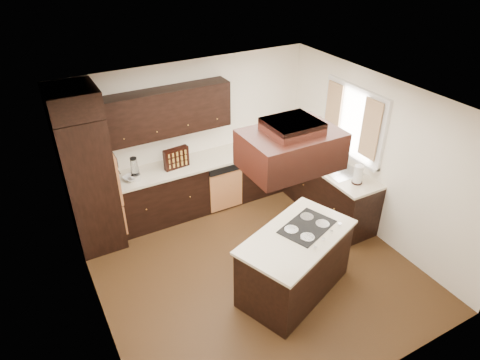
{
  "coord_description": "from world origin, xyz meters",
  "views": [
    {
      "loc": [
        -2.4,
        -3.94,
        4.32
      ],
      "look_at": [
        0.1,
        0.6,
        1.15
      ],
      "focal_mm": 32.0,
      "sensor_mm": 36.0,
      "label": 1
    }
  ],
  "objects_px": {
    "spice_rack": "(176,158)",
    "oven_column": "(90,183)",
    "range_hood": "(291,149)",
    "island": "(295,264)"
  },
  "relations": [
    {
      "from": "oven_column",
      "to": "range_hood",
      "type": "xyz_separation_m",
      "value": [
        1.88,
        -2.25,
        1.1
      ]
    },
    {
      "from": "range_hood",
      "to": "island",
      "type": "bearing_deg",
      "value": -14.64
    },
    {
      "from": "island",
      "to": "spice_rack",
      "type": "height_order",
      "value": "spice_rack"
    },
    {
      "from": "spice_rack",
      "to": "island",
      "type": "bearing_deg",
      "value": -80.17
    },
    {
      "from": "oven_column",
      "to": "spice_rack",
      "type": "relative_size",
      "value": 5.18
    },
    {
      "from": "oven_column",
      "to": "island",
      "type": "relative_size",
      "value": 1.41
    },
    {
      "from": "island",
      "to": "range_hood",
      "type": "relative_size",
      "value": 1.44
    },
    {
      "from": "spice_rack",
      "to": "oven_column",
      "type": "bearing_deg",
      "value": 175.77
    },
    {
      "from": "island",
      "to": "range_hood",
      "type": "height_order",
      "value": "range_hood"
    },
    {
      "from": "island",
      "to": "spice_rack",
      "type": "distance_m",
      "value": 2.53
    }
  ]
}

